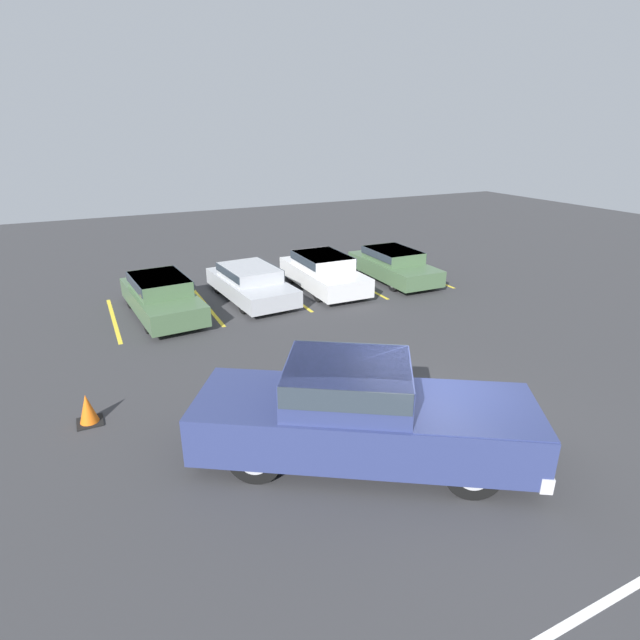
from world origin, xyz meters
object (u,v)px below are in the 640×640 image
pickup_truck (364,413)px  parked_sedan_a (161,295)px  parked_sedan_b (251,282)px  parked_sedan_c (323,271)px  parked_sedan_d (393,264)px  traffic_cone (88,410)px

pickup_truck → parked_sedan_a: pickup_truck is taller
pickup_truck → parked_sedan_b: 9.64m
parked_sedan_b → parked_sedan_c: (2.79, -0.07, 0.07)m
pickup_truck → parked_sedan_a: 9.46m
parked_sedan_a → parked_sedan_d: parked_sedan_a is taller
parked_sedan_c → traffic_cone: size_ratio=6.76×
traffic_cone → pickup_truck: bearing=-37.8°
pickup_truck → parked_sedan_d: 11.61m
pickup_truck → parked_sedan_d: pickup_truck is taller
pickup_truck → traffic_cone: pickup_truck is taller
parked_sedan_d → traffic_cone: (-11.32, -5.90, -0.34)m
pickup_truck → parked_sedan_d: (6.90, 9.34, -0.28)m
parked_sedan_a → parked_sedan_c: (5.87, 0.25, 0.02)m
parked_sedan_b → parked_sedan_a: bearing=-88.3°
parked_sedan_a → parked_sedan_c: 5.87m
parked_sedan_b → parked_sedan_d: bearing=83.5°
pickup_truck → parked_sedan_d: size_ratio=1.42×
parked_sedan_d → pickup_truck: bearing=-35.5°
parked_sedan_d → traffic_cone: 12.77m
parked_sedan_c → traffic_cone: (-8.33, -6.06, -0.39)m
parked_sedan_b → parked_sedan_d: parked_sedan_d is taller
parked_sedan_b → pickup_truck: bearing=-10.8°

